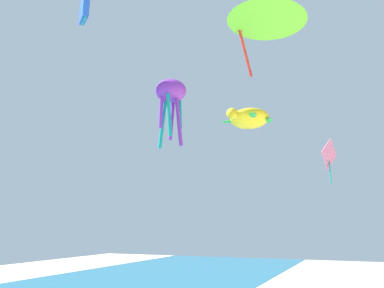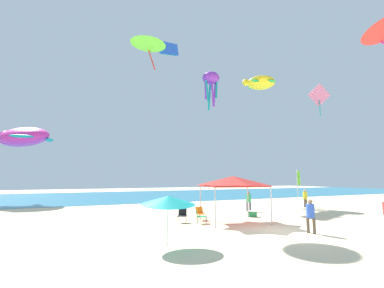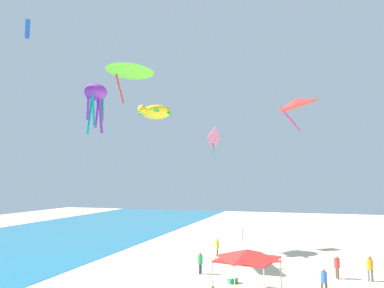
% 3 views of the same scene
% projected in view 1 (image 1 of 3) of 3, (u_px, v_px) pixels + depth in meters
% --- Properties ---
extents(kite_parafoil_blue, '(4.40, 4.03, 3.33)m').
position_uv_depth(kite_parafoil_blue, '(84.00, 10.00, 27.56)').
color(kite_parafoil_blue, blue).
extents(kite_octopus_purple, '(2.17, 2.17, 4.82)m').
position_uv_depth(kite_octopus_purple, '(171.00, 94.00, 28.42)').
color(kite_octopus_purple, purple).
extents(kite_diamond_pink, '(2.33, 0.94, 3.53)m').
position_uv_depth(kite_diamond_pink, '(329.00, 156.00, 31.06)').
color(kite_diamond_pink, pink).
extents(kite_delta_lime, '(3.93, 3.91, 2.36)m').
position_uv_depth(kite_delta_lime, '(267.00, 14.00, 14.73)').
color(kite_delta_lime, '#66D82D').
extents(kite_turtle_yellow, '(4.24, 4.20, 1.77)m').
position_uv_depth(kite_turtle_yellow, '(249.00, 119.00, 30.40)').
color(kite_turtle_yellow, yellow).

